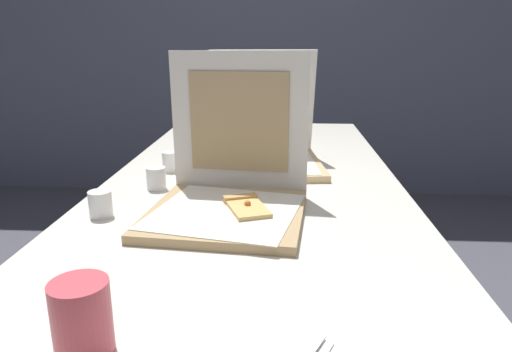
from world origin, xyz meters
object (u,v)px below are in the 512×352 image
object	(u,v)px
cup_white_near_center	(156,178)
cup_printed_front	(82,318)
table	(252,196)
pizza_box_middle	(265,150)
napkin_pile	(259,351)
cup_white_mid	(171,161)
pizza_box_front	(230,192)
cup_white_far	(193,146)
cup_white_near_left	(100,204)

from	to	relation	value
cup_white_near_center	cup_printed_front	xyz separation A→B (m)	(0.09, -0.72, 0.02)
table	cup_white_near_center	world-z (taller)	cup_white_near_center
pizza_box_middle	napkin_pile	world-z (taller)	pizza_box_middle
table	pizza_box_middle	bearing A→B (deg)	80.59
cup_white_mid	napkin_pile	distance (m)	0.96
cup_white_mid	cup_white_near_center	xyz separation A→B (m)	(0.00, -0.19, 0.00)
cup_printed_front	pizza_box_middle	bearing A→B (deg)	78.37
pizza_box_front	cup_white_far	xyz separation A→B (m)	(-0.20, 0.60, -0.02)
cup_white_near_center	cup_printed_front	bearing A→B (deg)	-82.71
pizza_box_middle	cup_white_mid	xyz separation A→B (m)	(-0.30, -0.08, -0.02)
table	cup_white_near_center	size ratio (longest dim) A/B	31.84
pizza_box_middle	pizza_box_front	bearing A→B (deg)	-105.03
cup_white_mid	napkin_pile	xyz separation A→B (m)	(0.33, -0.90, -0.03)
pizza_box_front	cup_white_far	world-z (taller)	pizza_box_front
cup_white_near_left	cup_white_near_center	bearing A→B (deg)	70.72
cup_white_mid	cup_white_near_left	distance (m)	0.41
pizza_box_front	cup_printed_front	bearing A→B (deg)	-98.79
cup_white_near_center	napkin_pile	bearing A→B (deg)	-65.11
cup_printed_front	cup_white_near_center	bearing A→B (deg)	97.29
table	cup_printed_front	distance (m)	0.83
table	pizza_box_front	bearing A→B (deg)	-97.58
cup_white_mid	napkin_pile	world-z (taller)	cup_white_mid
pizza_box_front	table	bearing A→B (deg)	87.99
cup_white_near_left	cup_printed_front	size ratio (longest dim) A/B	0.60
cup_white_far	cup_white_near_left	distance (m)	0.65
pizza_box_front	cup_white_mid	size ratio (longest dim) A/B	6.32
cup_white_near_center	cup_white_near_left	world-z (taller)	same
pizza_box_front	cup_white_far	size ratio (longest dim) A/B	6.32
table	cup_white_near_left	size ratio (longest dim) A/B	31.84
napkin_pile	pizza_box_middle	bearing A→B (deg)	91.93
table	pizza_box_middle	distance (m)	0.21
cup_white_far	cup_printed_front	bearing A→B (deg)	-86.69
napkin_pile	cup_white_mid	bearing A→B (deg)	110.26
cup_white_mid	cup_white_near_center	size ratio (longest dim) A/B	1.00
cup_white_mid	cup_printed_front	distance (m)	0.91
cup_white_mid	cup_printed_front	xyz separation A→B (m)	(0.09, -0.90, 0.02)
cup_printed_front	cup_white_mid	bearing A→B (deg)	95.94
table	cup_printed_front	bearing A→B (deg)	-102.11
cup_white_far	cup_white_near_left	xyz separation A→B (m)	(-0.10, -0.64, 0.00)
pizza_box_middle	cup_printed_front	xyz separation A→B (m)	(-0.20, -0.99, -0.00)
napkin_pile	cup_printed_front	bearing A→B (deg)	-177.78
table	napkin_pile	world-z (taller)	napkin_pile
table	pizza_box_middle	size ratio (longest dim) A/B	5.00
cup_white_mid	napkin_pile	size ratio (longest dim) A/B	0.31
cup_printed_front	pizza_box_front	bearing A→B (deg)	75.64
pizza_box_front	cup_white_far	distance (m)	0.64
pizza_box_front	cup_printed_front	distance (m)	0.55
pizza_box_middle	cup_white_near_left	world-z (taller)	pizza_box_middle
pizza_box_middle	cup_white_far	xyz separation A→B (m)	(-0.27, 0.15, -0.02)
cup_white_near_center	cup_printed_front	world-z (taller)	cup_printed_front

